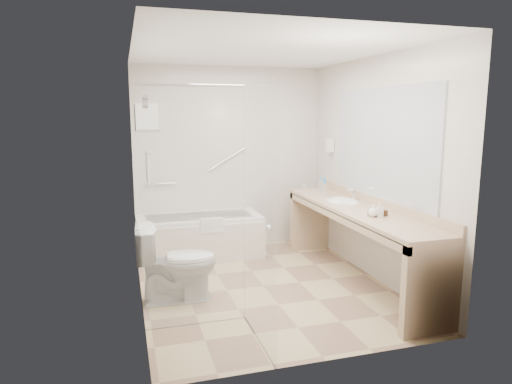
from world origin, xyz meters
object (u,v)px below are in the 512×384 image
object	(u,v)px
amenity_basket	(378,213)
water_bottle_left	(320,185)
vanity_counter	(356,226)
bathtub	(200,236)
toilet	(177,263)

from	to	relation	value
amenity_basket	water_bottle_left	xyz separation A→B (m)	(0.04, 1.50, 0.06)
vanity_counter	amenity_basket	world-z (taller)	vanity_counter
vanity_counter	water_bottle_left	xyz separation A→B (m)	(0.05, 1.09, 0.29)
bathtub	water_bottle_left	xyz separation A→B (m)	(1.58, -0.30, 0.66)
vanity_counter	water_bottle_left	bearing A→B (deg)	87.31
toilet	water_bottle_left	bearing A→B (deg)	-60.11
water_bottle_left	vanity_counter	bearing A→B (deg)	-92.69
vanity_counter	amenity_basket	size ratio (longest dim) A/B	16.22
vanity_counter	amenity_basket	xyz separation A→B (m)	(0.01, -0.41, 0.24)
toilet	bathtub	bearing A→B (deg)	-15.93
bathtub	water_bottle_left	size ratio (longest dim) A/B	8.68
amenity_basket	vanity_counter	bearing A→B (deg)	90.92
bathtub	toilet	bearing A→B (deg)	-108.45
bathtub	vanity_counter	bearing A→B (deg)	-42.35
amenity_basket	water_bottle_left	bearing A→B (deg)	88.30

